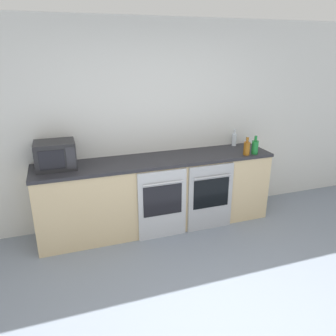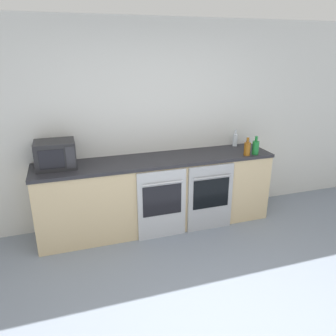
# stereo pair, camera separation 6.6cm
# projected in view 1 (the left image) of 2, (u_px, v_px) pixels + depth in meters

# --- Properties ---
(ground_plane) EXTENTS (16.00, 16.00, 0.00)m
(ground_plane) POSITION_uv_depth(u_px,v_px,m) (226.00, 333.00, 2.72)
(ground_plane) COLOR gray
(wall_back) EXTENTS (10.00, 0.06, 2.60)m
(wall_back) POSITION_uv_depth(u_px,v_px,m) (149.00, 125.00, 4.26)
(wall_back) COLOR silver
(wall_back) RESTS_ON ground_plane
(counter_back) EXTENTS (3.02, 0.61, 0.94)m
(counter_back) POSITION_uv_depth(u_px,v_px,m) (158.00, 193.00, 4.25)
(counter_back) COLOR #D1B789
(counter_back) RESTS_ON ground_plane
(oven_left) EXTENTS (0.61, 0.06, 0.88)m
(oven_left) POSITION_uv_depth(u_px,v_px,m) (162.00, 205.00, 3.97)
(oven_left) COLOR #B7BABF
(oven_left) RESTS_ON ground_plane
(oven_right) EXTENTS (0.61, 0.06, 0.88)m
(oven_right) POSITION_uv_depth(u_px,v_px,m) (211.00, 197.00, 4.17)
(oven_right) COLOR #A8AAAF
(oven_right) RESTS_ON ground_plane
(microwave) EXTENTS (0.45, 0.36, 0.31)m
(microwave) POSITION_uv_depth(u_px,v_px,m) (55.00, 155.00, 3.72)
(microwave) COLOR #232326
(microwave) RESTS_ON counter_back
(bottle_amber) EXTENTS (0.08, 0.08, 0.23)m
(bottle_amber) POSITION_uv_depth(u_px,v_px,m) (247.00, 148.00, 4.22)
(bottle_amber) COLOR #8C5114
(bottle_amber) RESTS_ON counter_back
(bottle_clear) EXTENTS (0.07, 0.07, 0.23)m
(bottle_clear) POSITION_uv_depth(u_px,v_px,m) (234.00, 139.00, 4.63)
(bottle_clear) COLOR silver
(bottle_clear) RESTS_ON counter_back
(bottle_green) EXTENTS (0.09, 0.09, 0.24)m
(bottle_green) POSITION_uv_depth(u_px,v_px,m) (255.00, 147.00, 4.26)
(bottle_green) COLOR #19722D
(bottle_green) RESTS_ON counter_back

